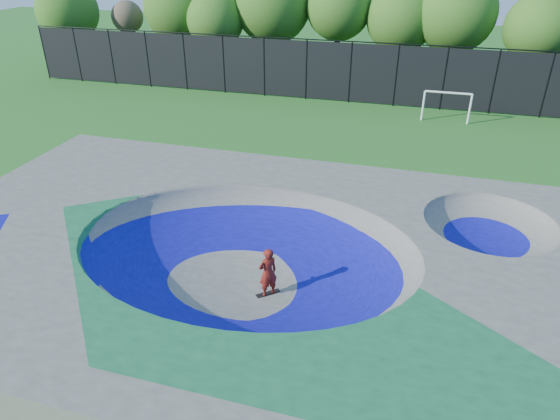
# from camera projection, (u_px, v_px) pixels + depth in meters

# --- Properties ---
(ground) EXTENTS (120.00, 120.00, 0.00)m
(ground) POSITION_uv_depth(u_px,v_px,m) (247.00, 280.00, 16.35)
(ground) COLOR #21621B
(ground) RESTS_ON ground
(skate_deck) EXTENTS (22.00, 14.00, 1.50)m
(skate_deck) POSITION_uv_depth(u_px,v_px,m) (247.00, 262.00, 15.99)
(skate_deck) COLOR gray
(skate_deck) RESTS_ON ground
(skater) EXTENTS (0.73, 0.73, 1.70)m
(skater) POSITION_uv_depth(u_px,v_px,m) (268.00, 273.00, 15.30)
(skater) COLOR red
(skater) RESTS_ON ground
(skateboard) EXTENTS (0.74, 0.67, 0.05)m
(skateboard) POSITION_uv_depth(u_px,v_px,m) (268.00, 294.00, 15.69)
(skateboard) COLOR black
(skateboard) RESTS_ON ground
(soccer_goal) EXTENTS (2.82, 0.12, 1.86)m
(soccer_goal) POSITION_uv_depth(u_px,v_px,m) (447.00, 101.00, 29.84)
(soccer_goal) COLOR white
(soccer_goal) RESTS_ON ground
(fence) EXTENTS (48.09, 0.09, 4.04)m
(fence) POSITION_uv_depth(u_px,v_px,m) (350.00, 71.00, 33.07)
(fence) COLOR black
(fence) RESTS_ON ground
(treeline) EXTENTS (54.37, 7.15, 8.38)m
(treeline) POSITION_uv_depth(u_px,v_px,m) (400.00, 15.00, 35.33)
(treeline) COLOR #493A24
(treeline) RESTS_ON ground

